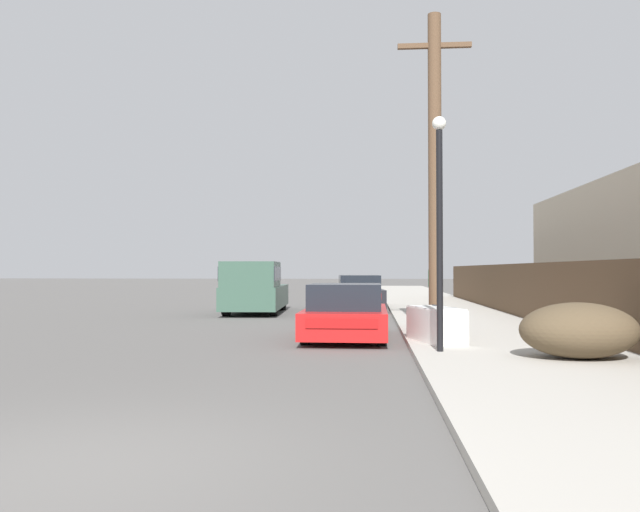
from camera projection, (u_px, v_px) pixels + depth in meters
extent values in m
plane|color=#595654|center=(75.00, 470.00, 5.06)|extent=(220.00, 220.00, 0.00)
cube|color=#ADA89E|center=(434.00, 305.00, 28.07)|extent=(4.20, 63.00, 0.12)
cube|color=white|center=(436.00, 325.00, 13.12)|extent=(1.14, 1.87, 0.69)
cube|color=white|center=(436.00, 308.00, 13.13)|extent=(1.10, 1.80, 0.03)
cube|color=#333335|center=(434.00, 305.00, 13.70)|extent=(0.08, 0.20, 0.02)
cube|color=gray|center=(431.00, 306.00, 13.41)|extent=(0.69, 0.26, 0.01)
cube|color=gray|center=(441.00, 308.00, 12.87)|extent=(0.69, 0.26, 0.01)
cube|color=red|center=(346.00, 320.00, 14.74)|extent=(1.93, 4.08, 0.58)
cube|color=black|center=(345.00, 296.00, 14.39)|extent=(1.65, 1.96, 0.58)
cube|color=#B21414|center=(341.00, 323.00, 12.71)|extent=(1.48, 0.04, 0.20)
cylinder|color=black|center=(316.00, 321.00, 16.07)|extent=(0.21, 0.64, 0.64)
cylinder|color=black|center=(381.00, 321.00, 15.92)|extent=(0.21, 0.64, 0.64)
cylinder|color=black|center=(305.00, 330.00, 13.56)|extent=(0.21, 0.64, 0.64)
cylinder|color=black|center=(382.00, 331.00, 13.41)|extent=(0.21, 0.64, 0.64)
cube|color=black|center=(359.00, 297.00, 25.69)|extent=(2.19, 4.38, 0.71)
cube|color=black|center=(359.00, 282.00, 25.54)|extent=(1.78, 2.50, 0.56)
cube|color=#B21414|center=(362.00, 297.00, 23.56)|extent=(1.44, 0.15, 0.25)
cylinder|color=black|center=(338.00, 300.00, 27.00)|extent=(0.25, 0.64, 0.63)
cylinder|color=black|center=(375.00, 300.00, 27.01)|extent=(0.25, 0.64, 0.63)
cylinder|color=black|center=(340.00, 304.00, 24.37)|extent=(0.25, 0.64, 0.63)
cylinder|color=black|center=(381.00, 304.00, 24.38)|extent=(0.25, 0.64, 0.63)
cube|color=#385647|center=(256.00, 297.00, 23.72)|extent=(2.28, 5.52, 0.82)
cube|color=#385647|center=(251.00, 274.00, 22.24)|extent=(2.01, 2.53, 0.90)
cube|color=black|center=(251.00, 274.00, 22.24)|extent=(2.05, 2.49, 0.49)
cylinder|color=black|center=(274.00, 304.00, 22.01)|extent=(0.30, 0.83, 0.82)
cylinder|color=black|center=(226.00, 304.00, 22.05)|extent=(0.30, 0.83, 0.82)
cylinder|color=black|center=(282.00, 300.00, 25.37)|extent=(0.30, 0.83, 0.82)
cylinder|color=black|center=(241.00, 300.00, 25.42)|extent=(0.30, 0.83, 0.82)
cylinder|color=brown|center=(435.00, 172.00, 15.25)|extent=(0.33, 0.33, 7.81)
cube|color=brown|center=(434.00, 46.00, 15.32)|extent=(1.80, 0.12, 0.12)
cylinder|color=black|center=(440.00, 240.00, 11.60)|extent=(0.12, 0.12, 4.12)
sphere|color=white|center=(439.00, 123.00, 11.65)|extent=(0.26, 0.26, 0.26)
ellipsoid|color=brown|center=(579.00, 330.00, 10.62)|extent=(1.98, 1.45, 0.96)
cube|color=brown|center=(516.00, 290.00, 20.62)|extent=(0.08, 30.23, 1.72)
cylinder|color=#282D42|center=(433.00, 297.00, 24.80)|extent=(0.28, 0.28, 0.85)
cylinder|color=#337F4C|center=(432.00, 278.00, 24.82)|extent=(0.34, 0.34, 0.67)
sphere|color=#DBB293|center=(432.00, 267.00, 24.83)|extent=(0.25, 0.25, 0.25)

